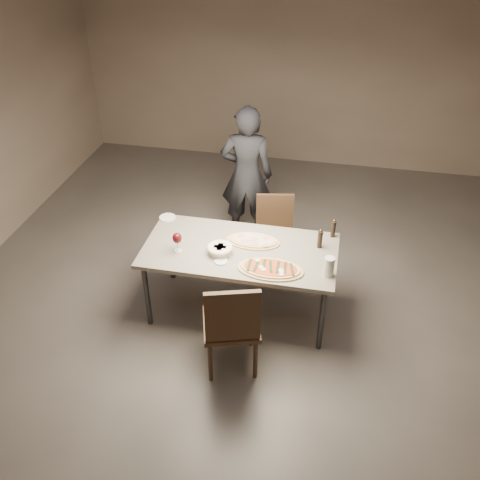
% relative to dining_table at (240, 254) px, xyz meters
% --- Properties ---
extents(room, '(7.00, 7.00, 7.00)m').
position_rel_dining_table_xyz_m(room, '(0.00, 0.00, 0.71)').
color(room, '#57504A').
rests_on(room, ground).
extents(dining_table, '(1.80, 0.90, 0.75)m').
position_rel_dining_table_xyz_m(dining_table, '(0.00, 0.00, 0.00)').
color(dining_table, gray).
rests_on(dining_table, ground).
extents(zucchini_pizza, '(0.59, 0.33, 0.05)m').
position_rel_dining_table_xyz_m(zucchini_pizza, '(0.33, -0.26, 0.07)').
color(zucchini_pizza, tan).
rests_on(zucchini_pizza, dining_table).
extents(ham_pizza, '(0.51, 0.28, 0.04)m').
position_rel_dining_table_xyz_m(ham_pizza, '(0.10, 0.13, 0.07)').
color(ham_pizza, tan).
rests_on(ham_pizza, dining_table).
extents(bread_basket, '(0.24, 0.24, 0.08)m').
position_rel_dining_table_xyz_m(bread_basket, '(-0.16, -0.11, 0.11)').
color(bread_basket, beige).
rests_on(bread_basket, dining_table).
extents(oil_dish, '(0.12, 0.12, 0.01)m').
position_rel_dining_table_xyz_m(oil_dish, '(-0.13, -0.23, 0.06)').
color(oil_dish, white).
rests_on(oil_dish, dining_table).
extents(pepper_mill_left, '(0.05, 0.05, 0.20)m').
position_rel_dining_table_xyz_m(pepper_mill_left, '(0.72, 0.18, 0.15)').
color(pepper_mill_left, black).
rests_on(pepper_mill_left, dining_table).
extents(pepper_mill_right, '(0.05, 0.05, 0.19)m').
position_rel_dining_table_xyz_m(pepper_mill_right, '(0.83, 0.38, 0.15)').
color(pepper_mill_right, black).
rests_on(pepper_mill_right, dining_table).
extents(carafe, '(0.09, 0.09, 0.19)m').
position_rel_dining_table_xyz_m(carafe, '(0.83, -0.23, 0.15)').
color(carafe, silver).
rests_on(carafe, dining_table).
extents(wine_glass, '(0.09, 0.09, 0.20)m').
position_rel_dining_table_xyz_m(wine_glass, '(-0.56, -0.15, 0.19)').
color(wine_glass, silver).
rests_on(wine_glass, dining_table).
extents(side_plate, '(0.16, 0.16, 0.01)m').
position_rel_dining_table_xyz_m(side_plate, '(-0.83, 0.38, 0.06)').
color(side_plate, white).
rests_on(side_plate, dining_table).
extents(chair_near, '(0.58, 0.58, 0.99)m').
position_rel_dining_table_xyz_m(chair_near, '(0.09, -0.79, -0.14)').
color(chair_near, '#3A2718').
rests_on(chair_near, ground).
extents(chair_far, '(0.48, 0.48, 0.88)m').
position_rel_dining_table_xyz_m(chair_far, '(0.22, 0.75, -0.20)').
color(chair_far, '#3A2718').
rests_on(chair_far, ground).
extents(diner, '(0.63, 0.44, 1.63)m').
position_rel_dining_table_xyz_m(diner, '(-0.20, 1.33, 0.12)').
color(diner, black).
rests_on(diner, ground).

